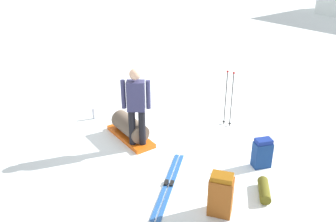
% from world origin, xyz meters
% --- Properties ---
extents(ground_plane, '(80.00, 80.00, 0.00)m').
position_xyz_m(ground_plane, '(0.00, 0.00, 0.00)').
color(ground_plane, white).
extents(skier_standing, '(0.39, 0.46, 1.70)m').
position_xyz_m(skier_standing, '(-0.16, -0.66, 0.95)').
color(skier_standing, black).
rests_on(skier_standing, ground_plane).
extents(ski_pair_near, '(1.36, 1.57, 0.05)m').
position_xyz_m(ski_pair_near, '(1.22, -0.90, 0.01)').
color(ski_pair_near, '#2356A2').
rests_on(ski_pair_near, ground_plane).
extents(backpack_large_dark, '(0.44, 0.42, 0.72)m').
position_xyz_m(backpack_large_dark, '(2.27, -0.70, 0.35)').
color(backpack_large_dark, brown).
rests_on(backpack_large_dark, ground_plane).
extents(backpack_bright, '(0.33, 0.39, 0.58)m').
position_xyz_m(backpack_bright, '(1.81, 0.83, 0.28)').
color(backpack_bright, navy).
rests_on(backpack_bright, ground_plane).
extents(ski_poles_planted_near, '(0.21, 0.11, 1.31)m').
position_xyz_m(ski_poles_planted_near, '(0.23, 1.52, 0.73)').
color(ski_poles_planted_near, black).
rests_on(ski_poles_planted_near, ground_plane).
extents(gear_sled, '(1.34, 0.49, 0.49)m').
position_xyz_m(gear_sled, '(-0.57, -0.58, 0.22)').
color(gear_sled, '#E2560F').
rests_on(gear_sled, ground_plane).
extents(sleeping_mat_rolled, '(0.51, 0.52, 0.18)m').
position_xyz_m(sleeping_mat_rolled, '(2.39, 0.20, 0.09)').
color(sleeping_mat_rolled, '#585317').
rests_on(sleeping_mat_rolled, ground_plane).
extents(thermos_bottle, '(0.07, 0.07, 0.26)m').
position_xyz_m(thermos_bottle, '(-1.90, -0.78, 0.13)').
color(thermos_bottle, '#AAAFBC').
rests_on(thermos_bottle, ground_plane).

